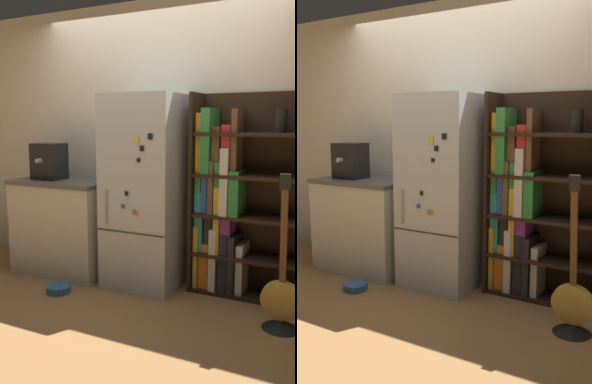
% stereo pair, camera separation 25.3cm
% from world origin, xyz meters
% --- Properties ---
extents(ground_plane, '(16.00, 16.00, 0.00)m').
position_xyz_m(ground_plane, '(0.00, 0.00, 0.00)').
color(ground_plane, '#A87542').
extents(wall_back, '(8.00, 0.05, 2.60)m').
position_xyz_m(wall_back, '(0.00, 0.47, 1.30)').
color(wall_back, beige).
rests_on(wall_back, ground_plane).
extents(refrigerator, '(0.66, 0.63, 1.72)m').
position_xyz_m(refrigerator, '(-0.00, 0.15, 0.86)').
color(refrigerator, silver).
rests_on(refrigerator, ground_plane).
extents(bookshelf, '(0.97, 0.33, 1.73)m').
position_xyz_m(bookshelf, '(0.76, 0.31, 0.79)').
color(bookshelf, black).
rests_on(bookshelf, ground_plane).
extents(kitchen_counter, '(0.97, 0.66, 0.93)m').
position_xyz_m(kitchen_counter, '(-0.88, 0.13, 0.46)').
color(kitchen_counter, beige).
rests_on(kitchen_counter, ground_plane).
extents(espresso_machine, '(0.29, 0.30, 0.35)m').
position_xyz_m(espresso_machine, '(-1.04, 0.07, 1.10)').
color(espresso_machine, black).
rests_on(espresso_machine, kitchen_counter).
extents(guitar, '(0.31, 0.28, 1.15)m').
position_xyz_m(guitar, '(1.28, -0.21, 0.17)').
color(guitar, black).
rests_on(guitar, ground_plane).
extents(pet_bowl, '(0.22, 0.22, 0.06)m').
position_xyz_m(pet_bowl, '(-0.59, -0.40, 0.04)').
color(pet_bowl, '#3366A5').
rests_on(pet_bowl, ground_plane).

